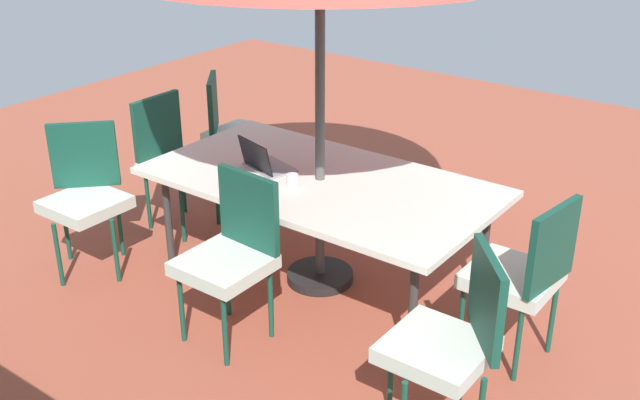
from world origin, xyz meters
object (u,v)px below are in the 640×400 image
at_px(chair_west, 523,271).
at_px(laptop, 265,163).
at_px(dining_table, 320,185).
at_px(chair_southeast, 233,129).
at_px(chair_northeast, 85,192).
at_px(chair_east, 173,156).
at_px(chair_north, 231,251).
at_px(chair_northwest, 451,337).
at_px(cup, 292,181).

distance_m(chair_west, laptop, 1.76).
xyz_separation_m(dining_table, laptop, (0.37, 0.10, 0.09)).
relative_size(chair_southeast, chair_northeast, 1.00).
bearing_deg(chair_northeast, chair_east, 44.45).
relative_size(dining_table, chair_north, 2.24).
xyz_separation_m(chair_northeast, laptop, (-0.99, -0.67, 0.23)).
height_order(dining_table, chair_southeast, chair_southeast).
relative_size(chair_north, chair_northeast, 1.00).
height_order(chair_west, chair_northwest, same).
bearing_deg(chair_west, chair_northeast, -66.87).
distance_m(dining_table, chair_west, 1.38).
bearing_deg(dining_table, chair_west, 179.02).
relative_size(chair_west, chair_northeast, 1.00).
bearing_deg(cup, chair_east, -10.39).
xyz_separation_m(chair_southeast, chair_west, (-2.79, 0.75, 0.00)).
bearing_deg(chair_northwest, chair_north, -130.95).
height_order(laptop, cup, laptop).
height_order(chair_northwest, cup, chair_northwest).
relative_size(laptop, cup, 4.23).
relative_size(chair_northwest, cup, 11.06).
height_order(dining_table, laptop, laptop).
distance_m(chair_northeast, cup, 1.44).
bearing_deg(chair_southeast, chair_northeast, 142.93).
xyz_separation_m(dining_table, chair_north, (0.03, 0.79, -0.14)).
bearing_deg(chair_east, cup, -100.56).
bearing_deg(chair_northwest, cup, -153.30).
relative_size(chair_northwest, chair_east, 1.00).
bearing_deg(laptop, chair_northwest, 173.56).
xyz_separation_m(chair_northeast, cup, (-1.31, -0.55, 0.22)).
bearing_deg(chair_north, chair_southeast, 136.05).
bearing_deg(cup, dining_table, -103.32).
bearing_deg(chair_east, chair_southeast, 4.67).
relative_size(chair_west, chair_east, 1.00).
bearing_deg(chair_northeast, cup, -22.79).
relative_size(chair_southeast, chair_northwest, 1.00).
distance_m(chair_northwest, chair_northeast, 2.71).
xyz_separation_m(chair_southeast, laptop, (-1.05, 0.83, 0.23)).
height_order(chair_west, cup, chair_west).
distance_m(chair_northwest, chair_east, 2.84).
height_order(dining_table, cup, cup).
height_order(chair_southeast, chair_east, same).
height_order(chair_north, cup, chair_north).
xyz_separation_m(chair_east, cup, (-1.31, 0.24, 0.22)).
bearing_deg(chair_southeast, laptop, -167.58).
height_order(dining_table, chair_west, chair_west).
height_order(chair_north, chair_west, same).
bearing_deg(chair_northeast, chair_southeast, 46.72).
height_order(chair_northwest, laptop, chair_northwest).
xyz_separation_m(chair_southeast, cup, (-1.37, 0.94, 0.22)).
bearing_deg(dining_table, cup, 76.68).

